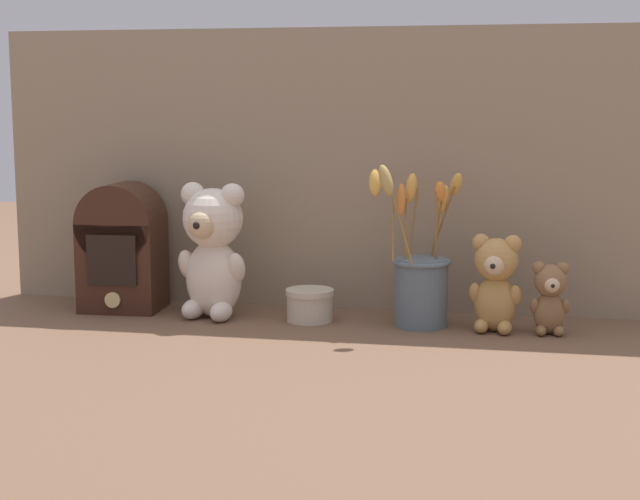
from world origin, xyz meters
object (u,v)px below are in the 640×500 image
object	(u,v)px
flower_vase	(420,279)
vintage_radio	(122,245)
teddy_bear_large	(212,248)
teddy_bear_small	(550,297)
teddy_bear_medium	(496,281)
decorative_tin_tall	(310,305)

from	to	relation	value
flower_vase	vintage_radio	xyz separation A→B (m)	(-0.62, 0.03, 0.04)
teddy_bear_large	teddy_bear_small	size ratio (longest dim) A/B	1.98
teddy_bear_medium	vintage_radio	xyz separation A→B (m)	(-0.77, 0.05, 0.04)
teddy_bear_small	vintage_radio	distance (m)	0.87
teddy_bear_small	decorative_tin_tall	distance (m)	0.47
teddy_bear_large	flower_vase	xyz separation A→B (m)	(0.42, 0.01, -0.05)
vintage_radio	decorative_tin_tall	xyz separation A→B (m)	(0.40, -0.03, -0.10)
teddy_bear_large	flower_vase	world-z (taller)	flower_vase
decorative_tin_tall	teddy_bear_medium	bearing A→B (deg)	-2.91
teddy_bear_small	vintage_radio	world-z (taller)	vintage_radio
teddy_bear_large	teddy_bear_small	bearing A→B (deg)	-1.41
teddy_bear_large	decorative_tin_tall	world-z (taller)	teddy_bear_large
teddy_bear_large	decorative_tin_tall	distance (m)	0.23
flower_vase	vintage_radio	size ratio (longest dim) A/B	1.21
teddy_bear_large	teddy_bear_medium	size ratio (longest dim) A/B	1.47
teddy_bear_small	teddy_bear_medium	bearing A→B (deg)	178.65
teddy_bear_small	flower_vase	xyz separation A→B (m)	(-0.24, 0.02, 0.02)
vintage_radio	teddy_bear_medium	bearing A→B (deg)	-3.75
teddy_bear_medium	decorative_tin_tall	distance (m)	0.37
teddy_bear_large	vintage_radio	bearing A→B (deg)	170.04
teddy_bear_large	flower_vase	distance (m)	0.42
teddy_bear_medium	flower_vase	bearing A→B (deg)	172.20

